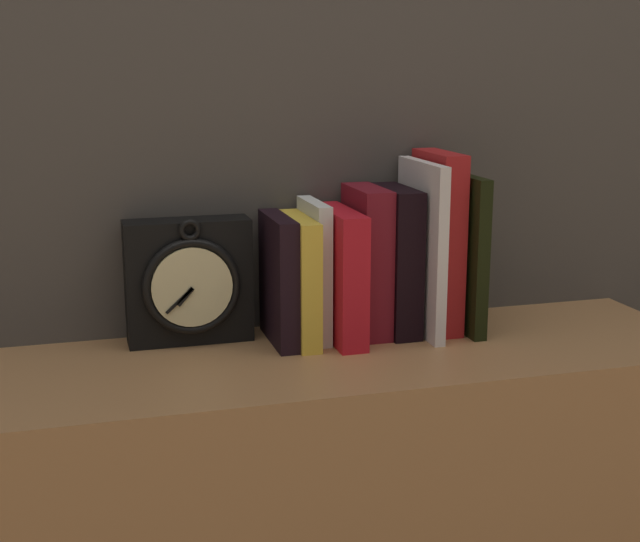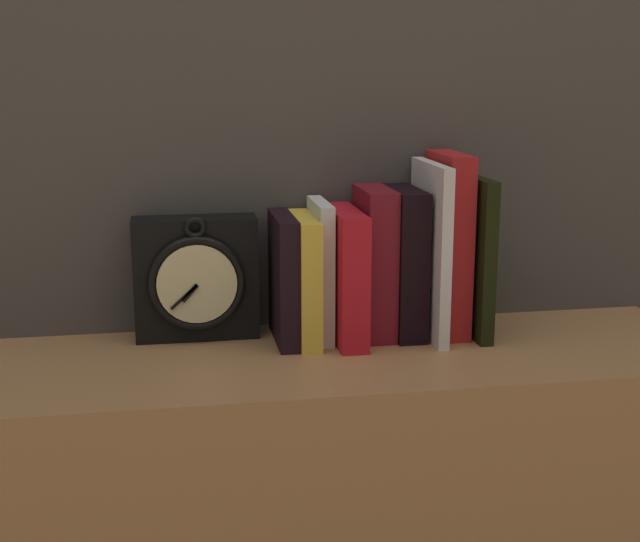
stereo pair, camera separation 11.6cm
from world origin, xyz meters
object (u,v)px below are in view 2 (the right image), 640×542
at_px(clock, 196,278).
at_px(book_slot3_red, 345,276).
at_px(book_slot6_white, 430,250).
at_px(book_slot8_black, 472,255).
at_px(book_slot0_black, 284,279).
at_px(book_slot1_yellow, 304,279).
at_px(book_slot2_white, 320,270).
at_px(book_slot7_red, 448,244).
at_px(book_slot4_maroon, 374,262).
at_px(book_slot5_black, 404,262).

height_order(clock, book_slot3_red, book_slot3_red).
distance_m(book_slot6_white, book_slot8_black, 0.07).
xyz_separation_m(book_slot3_red, book_slot6_white, (0.12, -0.00, 0.03)).
relative_size(book_slot0_black, book_slot1_yellow, 1.01).
distance_m(book_slot2_white, book_slot3_red, 0.04).
bearing_deg(book_slot3_red, book_slot7_red, 5.08).
xyz_separation_m(clock, book_slot1_yellow, (0.15, -0.04, 0.00)).
height_order(book_slot2_white, book_slot4_maroon, book_slot4_maroon).
relative_size(book_slot4_maroon, book_slot7_red, 0.82).
xyz_separation_m(book_slot1_yellow, book_slot2_white, (0.02, 0.01, 0.01)).
bearing_deg(book_slot6_white, clock, 172.32).
relative_size(clock, book_slot6_white, 0.72).
height_order(book_slot4_maroon, book_slot8_black, book_slot8_black).
distance_m(book_slot3_red, book_slot8_black, 0.19).
distance_m(book_slot2_white, book_slot8_black, 0.22).
bearing_deg(book_slot8_black, book_slot2_white, 176.16).
bearing_deg(book_slot2_white, book_slot3_red, -28.42).
distance_m(book_slot1_yellow, book_slot3_red, 0.06).
bearing_deg(book_slot1_yellow, book_slot5_black, 2.88).
bearing_deg(clock, book_slot8_black, -5.88).
xyz_separation_m(book_slot1_yellow, book_slot8_black, (0.24, -0.00, 0.03)).
height_order(book_slot1_yellow, book_slot2_white, book_slot2_white).
bearing_deg(book_slot7_red, book_slot0_black, -179.05).
xyz_separation_m(book_slot0_black, book_slot8_black, (0.27, -0.01, 0.02)).
xyz_separation_m(book_slot4_maroon, book_slot5_black, (0.04, -0.00, -0.00)).
bearing_deg(book_slot6_white, book_slot0_black, 177.05).
distance_m(book_slot6_white, book_slot7_red, 0.03).
bearing_deg(book_slot6_white, book_slot5_black, 155.96).
bearing_deg(book_slot4_maroon, book_slot2_white, 179.86).
bearing_deg(book_slot1_yellow, book_slot8_black, -0.91).
height_order(book_slot1_yellow, book_slot8_black, book_slot8_black).
bearing_deg(book_slot7_red, book_slot8_black, -17.95).
xyz_separation_m(book_slot0_black, book_slot5_black, (0.17, 0.00, 0.02)).
bearing_deg(book_slot8_black, clock, 174.12).
bearing_deg(book_slot4_maroon, book_slot0_black, -176.69).
height_order(book_slot0_black, book_slot6_white, book_slot6_white).
xyz_separation_m(book_slot5_black, book_slot7_red, (0.06, -0.00, 0.02)).
bearing_deg(book_slot8_black, book_slot6_white, -176.68).
bearing_deg(book_slot6_white, book_slot7_red, 25.07).
xyz_separation_m(book_slot0_black, book_slot7_red, (0.24, 0.00, 0.04)).
bearing_deg(book_slot1_yellow, book_slot3_red, -6.58).
relative_size(clock, book_slot7_red, 0.69).
bearing_deg(clock, book_slot2_white, -8.42).
bearing_deg(book_slot6_white, book_slot4_maroon, 166.47).
bearing_deg(clock, book_slot0_black, -15.56).
height_order(book_slot1_yellow, book_slot6_white, book_slot6_white).
relative_size(clock, book_slot3_red, 0.97).
bearing_deg(book_slot2_white, book_slot4_maroon, -0.14).
height_order(book_slot2_white, book_slot8_black, book_slot8_black).
bearing_deg(book_slot8_black, book_slot7_red, 162.05).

